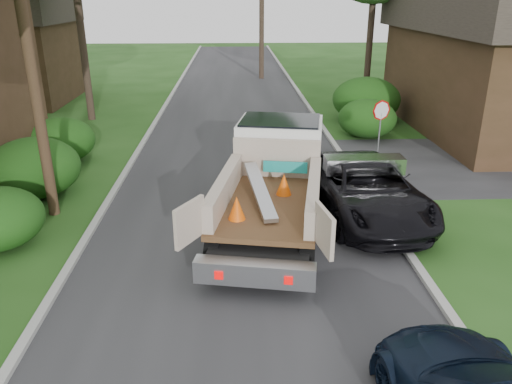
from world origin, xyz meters
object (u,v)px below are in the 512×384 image
object	(u,v)px
flatbed_truck	(276,171)
black_pickup	(366,189)
stop_sign	(381,119)
utility_pole	(25,30)
house_left_far	(4,49)

from	to	relation	value
flatbed_truck	black_pickup	distance (m)	2.68
stop_sign	flatbed_truck	bearing A→B (deg)	-133.25
stop_sign	black_pickup	distance (m)	4.84
stop_sign	flatbed_truck	xyz separation A→B (m)	(-4.22, -4.48, -0.37)
utility_pole	flatbed_truck	bearing A→B (deg)	-4.10
stop_sign	utility_pole	world-z (taller)	utility_pole
utility_pole	house_left_far	bearing A→B (deg)	115.23
house_left_far	black_pickup	size ratio (longest dim) A/B	1.30
stop_sign	house_left_far	bearing A→B (deg)	145.19
house_left_far	flatbed_truck	size ratio (longest dim) A/B	1.05
utility_pole	flatbed_truck	xyz separation A→B (m)	(6.46, -0.46, -3.77)
flatbed_truck	black_pickup	size ratio (longest dim) A/B	1.24
utility_pole	stop_sign	bearing A→B (deg)	20.62
stop_sign	house_left_far	xyz separation A→B (m)	(-18.70, 13.00, 1.27)
stop_sign	flatbed_truck	world-z (taller)	flatbed_truck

